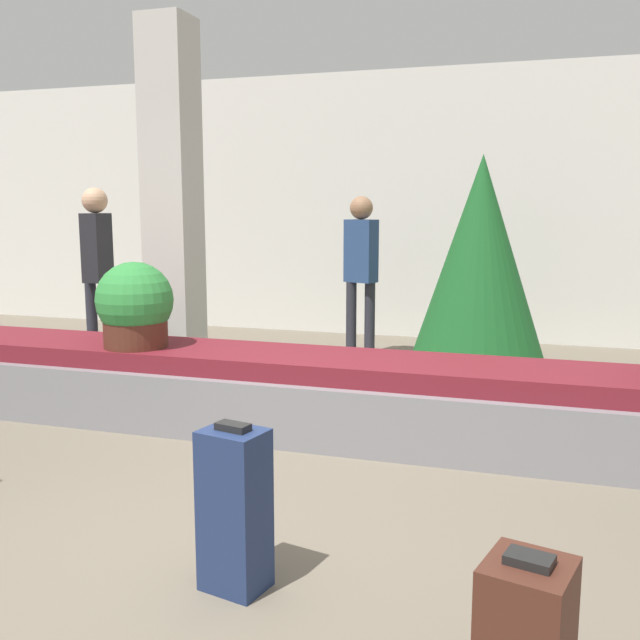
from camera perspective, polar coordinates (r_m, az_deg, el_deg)
ground_plane at (r=3.72m, az=-7.81°, el=-16.31°), size 18.00×18.00×0.00m
back_wall at (r=8.76m, az=7.94°, el=9.03°), size 18.00×0.06×3.20m
carousel at (r=5.05m, az=0.00°, el=-6.10°), size 7.94×0.88×0.56m
pillar at (r=6.51m, az=-11.69°, el=8.95°), size 0.41×0.41×3.20m
suitcase_0 at (r=2.57m, az=16.14°, el=-22.93°), size 0.33×0.34×0.51m
suitcase_3 at (r=3.08m, az=-6.85°, el=-14.81°), size 0.30×0.26×0.72m
potted_plant_0 at (r=5.41m, az=-14.60°, el=1.05°), size 0.57×0.57×0.63m
traveler_0 at (r=7.42m, az=3.29°, el=4.60°), size 0.36×0.28×1.70m
traveler_1 at (r=7.41m, az=-17.37°, el=4.65°), size 0.31×0.34×1.78m
decorated_tree at (r=6.85m, az=12.68°, el=4.93°), size 1.24×1.24×2.07m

